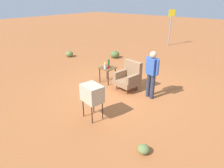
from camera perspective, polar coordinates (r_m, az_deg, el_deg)
name	(u,v)px	position (r m, az deg, el deg)	size (l,w,h in m)	color
ground_plane	(123,90)	(7.37, 3.37, -1.75)	(60.00, 60.00, 0.00)	#AD6033
armchair	(129,77)	(7.28, 4.92, 2.14)	(0.87, 0.88, 1.06)	brown
side_table	(108,70)	(7.85, -1.32, 4.20)	(0.56, 0.56, 0.63)	black
tv_on_stand	(92,93)	(5.40, -5.82, -2.77)	(0.67, 0.54, 1.03)	black
person_standing	(152,72)	(6.60, 11.54, 3.45)	(0.55, 0.31, 1.64)	#2D3347
road_sign	(170,26)	(14.76, 16.72, 16.05)	(0.33, 0.33, 2.44)	gray
bottle_wine_green	(109,63)	(7.81, -0.98, 6.06)	(0.07, 0.07, 0.32)	#1E5623
soda_can_red	(109,67)	(7.70, -1.03, 5.02)	(0.07, 0.07, 0.12)	red
flower_vase	(105,65)	(7.61, -2.10, 5.46)	(0.15, 0.10, 0.27)	silver
shrub_near	(115,54)	(11.29, 0.84, 8.65)	(0.52, 0.52, 0.40)	#516B38
shrub_mid	(69,54)	(11.77, -12.40, 8.59)	(0.44, 0.44, 0.34)	olive
shrub_far	(144,149)	(4.65, 9.22, -18.29)	(0.27, 0.27, 0.21)	olive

